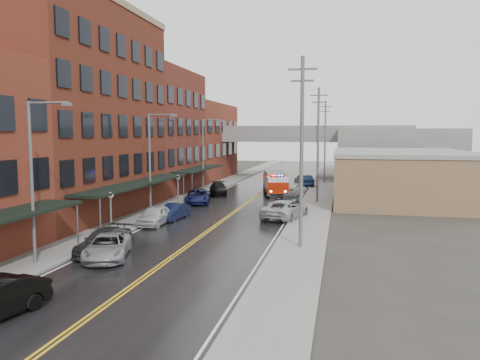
# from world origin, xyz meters

# --- Properties ---
(ground) EXTENTS (220.00, 220.00, 0.00)m
(ground) POSITION_xyz_m (0.00, 0.00, 0.00)
(ground) COLOR #2D2B26
(ground) RESTS_ON ground
(road) EXTENTS (11.00, 160.00, 0.02)m
(road) POSITION_xyz_m (0.00, 30.00, 0.01)
(road) COLOR black
(road) RESTS_ON ground
(sidewalk_left) EXTENTS (3.00, 160.00, 0.15)m
(sidewalk_left) POSITION_xyz_m (-7.30, 30.00, 0.07)
(sidewalk_left) COLOR slate
(sidewalk_left) RESTS_ON ground
(sidewalk_right) EXTENTS (3.00, 160.00, 0.15)m
(sidewalk_right) POSITION_xyz_m (7.30, 30.00, 0.07)
(sidewalk_right) COLOR slate
(sidewalk_right) RESTS_ON ground
(curb_left) EXTENTS (0.30, 160.00, 0.15)m
(curb_left) POSITION_xyz_m (-5.65, 30.00, 0.07)
(curb_left) COLOR gray
(curb_left) RESTS_ON ground
(curb_right) EXTENTS (0.30, 160.00, 0.15)m
(curb_right) POSITION_xyz_m (5.65, 30.00, 0.07)
(curb_right) COLOR gray
(curb_right) RESTS_ON ground
(brick_building_b) EXTENTS (9.00, 20.00, 18.00)m
(brick_building_b) POSITION_xyz_m (-13.30, 23.00, 9.00)
(brick_building_b) COLOR #592717
(brick_building_b) RESTS_ON ground
(brick_building_c) EXTENTS (9.00, 15.00, 15.00)m
(brick_building_c) POSITION_xyz_m (-13.30, 40.50, 7.50)
(brick_building_c) COLOR maroon
(brick_building_c) RESTS_ON ground
(brick_building_far) EXTENTS (9.00, 20.00, 12.00)m
(brick_building_far) POSITION_xyz_m (-13.30, 58.00, 6.00)
(brick_building_far) COLOR brown
(brick_building_far) RESTS_ON ground
(tan_building) EXTENTS (14.00, 22.00, 5.00)m
(tan_building) POSITION_xyz_m (16.00, 40.00, 2.50)
(tan_building) COLOR brown
(tan_building) RESTS_ON ground
(right_far_block) EXTENTS (18.00, 30.00, 8.00)m
(right_far_block) POSITION_xyz_m (18.00, 70.00, 4.00)
(right_far_block) COLOR slate
(right_far_block) RESTS_ON ground
(awning_1) EXTENTS (2.60, 18.00, 3.09)m
(awning_1) POSITION_xyz_m (-7.49, 23.00, 2.99)
(awning_1) COLOR black
(awning_1) RESTS_ON ground
(awning_2) EXTENTS (2.60, 13.00, 3.09)m
(awning_2) POSITION_xyz_m (-7.49, 40.50, 2.99)
(awning_2) COLOR black
(awning_2) RESTS_ON ground
(globe_lamp_1) EXTENTS (0.44, 0.44, 3.12)m
(globe_lamp_1) POSITION_xyz_m (-6.40, 16.00, 2.31)
(globe_lamp_1) COLOR #59595B
(globe_lamp_1) RESTS_ON ground
(globe_lamp_2) EXTENTS (0.44, 0.44, 3.12)m
(globe_lamp_2) POSITION_xyz_m (-6.40, 30.00, 2.31)
(globe_lamp_2) COLOR #59595B
(globe_lamp_2) RESTS_ON ground
(street_lamp_0) EXTENTS (2.64, 0.22, 9.00)m
(street_lamp_0) POSITION_xyz_m (-6.55, 8.00, 5.19)
(street_lamp_0) COLOR #59595B
(street_lamp_0) RESTS_ON ground
(street_lamp_1) EXTENTS (2.64, 0.22, 9.00)m
(street_lamp_1) POSITION_xyz_m (-6.55, 24.00, 5.19)
(street_lamp_1) COLOR #59595B
(street_lamp_1) RESTS_ON ground
(street_lamp_2) EXTENTS (2.64, 0.22, 9.00)m
(street_lamp_2) POSITION_xyz_m (-6.55, 40.00, 5.19)
(street_lamp_2) COLOR #59595B
(street_lamp_2) RESTS_ON ground
(utility_pole_0) EXTENTS (1.80, 0.24, 12.00)m
(utility_pole_0) POSITION_xyz_m (7.20, 15.00, 6.31)
(utility_pole_0) COLOR #59595B
(utility_pole_0) RESTS_ON ground
(utility_pole_1) EXTENTS (1.80, 0.24, 12.00)m
(utility_pole_1) POSITION_xyz_m (7.20, 35.00, 6.31)
(utility_pole_1) COLOR #59595B
(utility_pole_1) RESTS_ON ground
(utility_pole_2) EXTENTS (1.80, 0.24, 12.00)m
(utility_pole_2) POSITION_xyz_m (7.20, 55.00, 6.31)
(utility_pole_2) COLOR #59595B
(utility_pole_2) RESTS_ON ground
(overpass) EXTENTS (40.00, 10.00, 7.50)m
(overpass) POSITION_xyz_m (0.00, 62.00, 5.99)
(overpass) COLOR slate
(overpass) RESTS_ON ground
(fire_truck) EXTENTS (4.31, 7.83, 2.73)m
(fire_truck) POSITION_xyz_m (1.97, 40.54, 1.48)
(fire_truck) COLOR #9F1D07
(fire_truck) RESTS_ON ground
(parked_car_left_2) EXTENTS (3.83, 5.51, 1.40)m
(parked_car_left_2) POSITION_xyz_m (-3.60, 10.20, 0.70)
(parked_car_left_2) COLOR gray
(parked_car_left_2) RESTS_ON ground
(parked_car_left_3) EXTENTS (2.04, 4.98, 1.44)m
(parked_car_left_3) POSITION_xyz_m (-4.41, 11.30, 0.72)
(parked_car_left_3) COLOR #2A2A2D
(parked_car_left_3) RESTS_ON ground
(parked_car_left_4) EXTENTS (1.80, 4.48, 1.53)m
(parked_car_left_4) POSITION_xyz_m (-4.85, 20.35, 0.76)
(parked_car_left_4) COLOR silver
(parked_car_left_4) RESTS_ON ground
(parked_car_left_5) EXTENTS (1.80, 4.19, 1.34)m
(parked_car_left_5) POSITION_xyz_m (-4.24, 22.80, 0.67)
(parked_car_left_5) COLOR black
(parked_car_left_5) RESTS_ON ground
(parked_car_left_6) EXTENTS (3.57, 5.67, 1.46)m
(parked_car_left_6) POSITION_xyz_m (-5.00, 32.13, 0.73)
(parked_car_left_6) COLOR #13194A
(parked_car_left_6) RESTS_ON ground
(parked_car_left_7) EXTENTS (3.33, 5.44, 1.47)m
(parked_car_left_7) POSITION_xyz_m (-4.68, 39.20, 0.74)
(parked_car_left_7) COLOR black
(parked_car_left_7) RESTS_ON ground
(parked_car_right_0) EXTENTS (4.02, 6.30, 1.62)m
(parked_car_right_0) POSITION_xyz_m (5.00, 25.29, 0.81)
(parked_car_right_0) COLOR #A6A9AE
(parked_car_right_0) RESTS_ON ground
(parked_car_right_1) EXTENTS (3.07, 5.34, 1.46)m
(parked_car_right_1) POSITION_xyz_m (4.59, 31.37, 0.73)
(parked_car_right_1) COLOR #232325
(parked_car_right_1) RESTS_ON ground
(parked_car_right_2) EXTENTS (2.90, 4.45, 1.41)m
(parked_car_right_2) POSITION_xyz_m (4.18, 41.94, 0.70)
(parked_car_right_2) COLOR silver
(parked_car_right_2) RESTS_ON ground
(parked_car_right_3) EXTENTS (3.18, 5.20, 1.62)m
(parked_car_right_3) POSITION_xyz_m (4.61, 50.25, 0.81)
(parked_car_right_3) COLOR black
(parked_car_right_3) RESTS_ON ground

